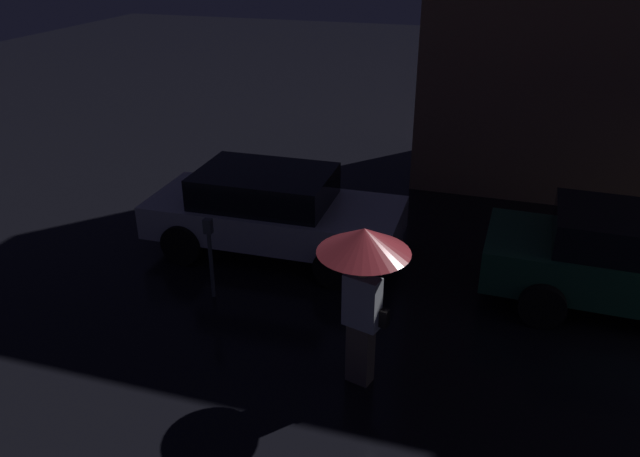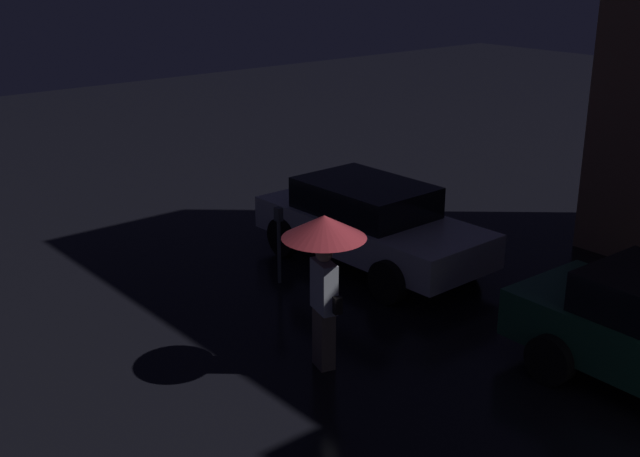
# 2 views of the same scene
# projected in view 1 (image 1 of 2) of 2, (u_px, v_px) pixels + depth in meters

# --- Properties ---
(parked_car_white) EXTENTS (4.27, 1.98, 1.43)m
(parked_car_white) POSITION_uv_depth(u_px,v_px,m) (272.00, 210.00, 10.50)
(parked_car_white) COLOR silver
(parked_car_white) RESTS_ON ground
(pedestrian_with_umbrella) EXTENTS (1.07, 1.07, 2.08)m
(pedestrian_with_umbrella) POSITION_uv_depth(u_px,v_px,m) (363.00, 263.00, 6.99)
(pedestrian_with_umbrella) COLOR #66564C
(pedestrian_with_umbrella) RESTS_ON ground
(parking_meter) EXTENTS (0.12, 0.10, 1.29)m
(parking_meter) POSITION_uv_depth(u_px,v_px,m) (210.00, 250.00, 9.12)
(parking_meter) COLOR #4C5154
(parking_meter) RESTS_ON ground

